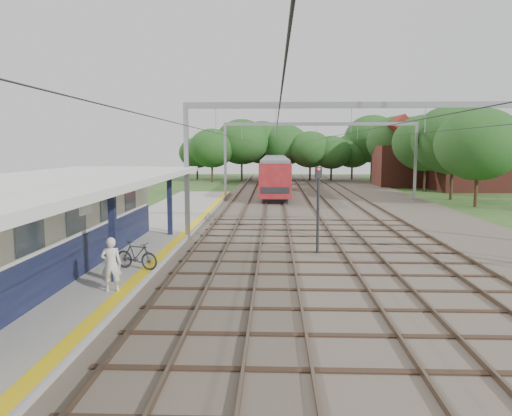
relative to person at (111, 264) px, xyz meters
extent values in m
plane|color=#2D4C1E|center=(5.60, -4.84, -1.20)|extent=(160.00, 160.00, 0.00)
cube|color=#473D33|center=(9.60, 25.16, -1.15)|extent=(18.00, 90.00, 0.10)
cube|color=gray|center=(-1.90, 9.16, -1.03)|extent=(5.00, 52.00, 0.35)
cube|color=yellow|center=(0.35, 9.16, -0.85)|extent=(0.45, 52.00, 0.01)
cube|color=beige|center=(-3.30, 2.16, 0.85)|extent=(3.20, 18.00, 3.40)
cube|color=black|center=(-1.68, 2.16, -0.15)|extent=(0.06, 18.00, 1.40)
cube|color=slate|center=(-1.67, 2.16, 1.35)|extent=(0.05, 16.00, 1.30)
cube|color=black|center=(-0.30, 1.16, 0.75)|extent=(0.22, 0.22, 3.20)
cube|color=black|center=(-0.30, 10.16, 0.75)|extent=(0.22, 0.22, 3.20)
cube|color=silver|center=(-2.20, 1.16, 2.47)|extent=(6.40, 20.00, 0.24)
cube|color=white|center=(-0.40, -0.84, 1.80)|extent=(0.06, 0.85, 0.26)
cube|color=brown|center=(1.38, 25.16, -1.03)|extent=(0.07, 88.00, 0.15)
cube|color=brown|center=(2.82, 25.16, -1.03)|extent=(0.07, 88.00, 0.15)
cube|color=brown|center=(4.38, 25.16, -1.03)|extent=(0.07, 88.00, 0.15)
cube|color=brown|center=(5.82, 25.16, -1.03)|extent=(0.07, 88.00, 0.15)
cube|color=brown|center=(8.08, 25.16, -1.03)|extent=(0.07, 88.00, 0.15)
cube|color=brown|center=(9.52, 25.16, -1.03)|extent=(0.07, 88.00, 0.15)
cube|color=brown|center=(11.68, 25.16, -1.03)|extent=(0.07, 88.00, 0.15)
cube|color=brown|center=(13.12, 25.16, -1.03)|extent=(0.07, 88.00, 0.15)
cube|color=gray|center=(0.60, 10.16, 2.30)|extent=(0.22, 0.22, 7.00)
cube|color=gray|center=(9.10, 10.16, 5.65)|extent=(17.00, 0.20, 0.30)
cube|color=gray|center=(0.60, 30.16, 2.30)|extent=(0.22, 0.22, 7.00)
cube|color=gray|center=(17.60, 30.16, 2.30)|extent=(0.22, 0.22, 7.00)
cube|color=gray|center=(9.10, 30.16, 5.65)|extent=(17.00, 0.20, 0.30)
cylinder|color=black|center=(2.10, 25.16, 4.30)|extent=(0.02, 88.00, 0.02)
cylinder|color=black|center=(5.10, 25.16, 4.30)|extent=(0.02, 88.00, 0.02)
cylinder|color=black|center=(8.80, 25.16, 4.30)|extent=(0.02, 88.00, 0.02)
cylinder|color=black|center=(12.40, 25.16, 4.30)|extent=(0.02, 88.00, 0.02)
cylinder|color=#382619|center=(-4.40, 56.16, 0.24)|extent=(0.28, 0.28, 2.88)
ellipsoid|color=#1C4317|center=(-4.40, 56.16, 3.76)|extent=(6.72, 6.72, 5.76)
cylinder|color=#382619|center=(1.60, 58.16, 0.06)|extent=(0.28, 0.28, 2.52)
ellipsoid|color=#1C4317|center=(1.60, 58.16, 3.14)|extent=(5.88, 5.88, 5.04)
cylinder|color=#382619|center=(7.60, 55.16, 0.42)|extent=(0.28, 0.28, 3.24)
ellipsoid|color=#1C4317|center=(7.60, 55.16, 4.38)|extent=(7.56, 7.56, 6.48)
cylinder|color=#382619|center=(13.60, 57.16, 0.15)|extent=(0.28, 0.28, 2.70)
ellipsoid|color=#1C4317|center=(13.60, 57.16, 3.45)|extent=(6.30, 6.30, 5.40)
cylinder|color=#382619|center=(20.10, 33.16, 0.06)|extent=(0.28, 0.28, 2.52)
ellipsoid|color=#1C4317|center=(20.10, 33.16, 3.14)|extent=(5.88, 5.88, 5.04)
cylinder|color=#382619|center=(20.60, 49.16, 0.24)|extent=(0.28, 0.28, 2.88)
ellipsoid|color=#1C4317|center=(20.60, 49.16, 3.76)|extent=(6.72, 6.72, 5.76)
cube|color=brown|center=(26.60, 41.16, 1.05)|extent=(7.00, 6.00, 4.50)
cube|color=maroon|center=(26.60, 41.16, 4.20)|extent=(4.99, 6.12, 4.99)
cube|color=brown|center=(21.60, 47.16, 1.30)|extent=(8.00, 6.00, 5.00)
cube|color=maroon|center=(21.60, 47.16, 4.70)|extent=(5.52, 6.12, 5.52)
imported|color=silver|center=(0.00, 0.00, 0.00)|extent=(0.69, 0.53, 1.70)
imported|color=black|center=(0.00, 2.81, -0.33)|extent=(1.79, 0.99, 1.04)
cube|color=black|center=(5.10, 34.23, -0.88)|extent=(2.17, 15.49, 0.44)
cube|color=maroon|center=(5.10, 34.23, 0.81)|extent=(2.71, 16.84, 2.92)
cube|color=black|center=(5.10, 34.23, 1.10)|extent=(2.75, 15.49, 0.84)
cube|color=slate|center=(5.10, 34.23, 2.39)|extent=(2.50, 16.84, 0.28)
cube|color=black|center=(5.10, 51.67, -0.88)|extent=(2.17, 15.49, 0.44)
cube|color=maroon|center=(5.10, 51.67, 0.81)|extent=(2.71, 16.84, 2.92)
cube|color=black|center=(5.10, 51.67, 1.10)|extent=(2.75, 15.49, 0.84)
cube|color=slate|center=(5.10, 51.67, 2.39)|extent=(2.50, 16.84, 0.28)
cylinder|color=black|center=(6.95, 6.99, 0.60)|extent=(0.15, 0.15, 3.59)
cube|color=black|center=(6.95, 6.99, 2.49)|extent=(0.31, 0.25, 0.49)
sphere|color=red|center=(6.95, 6.89, 2.64)|extent=(0.13, 0.13, 0.13)
camera|label=1|loc=(5.01, -14.87, 3.58)|focal=35.00mm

